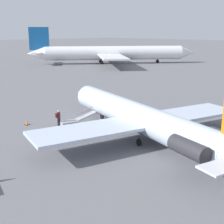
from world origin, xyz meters
The scene contains 6 objects.
ground_plane centered at (0.00, 0.00, 0.00)m, with size 600.00×600.00×0.00m, color slate.
airplane_main centered at (-0.86, 0.27, 2.03)m, with size 27.28×21.01×6.78m.
airplane_taxiing_distant centered at (48.30, -48.02, 3.22)m, with size 37.50×43.10×10.81m.
boarding_stairs centered at (7.33, 1.72, 0.37)m, with size 2.16×4.13×1.69m.
passenger centered at (8.12, 2.97, 1.00)m, with size 0.42×0.57×1.74m.
traffic_cone_near_stairs centered at (10.99, 4.99, 0.22)m, with size 0.43×0.43×0.48m.
Camera 1 is at (-17.56, 22.14, 9.81)m, focal length 50.00 mm.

